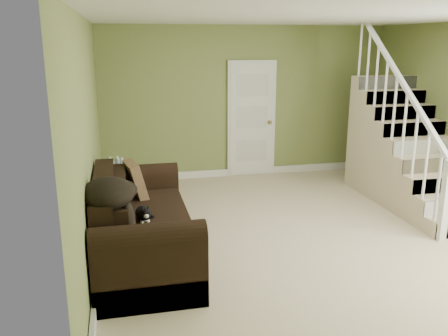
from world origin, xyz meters
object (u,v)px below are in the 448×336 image
side_table (119,191)px  cat (143,214)px  banana (166,229)px  sofa (139,227)px

side_table → cat: bearing=-82.1°
cat → banana: 0.41m
banana → cat: bearing=102.6°
sofa → side_table: bearing=97.1°
sofa → side_table: 1.66m
sofa → side_table: size_ratio=3.09×
sofa → banana: 0.63m
side_table → banana: bearing=-78.2°
sofa → cat: size_ratio=5.55×
sofa → banana: (0.25, -0.55, 0.18)m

